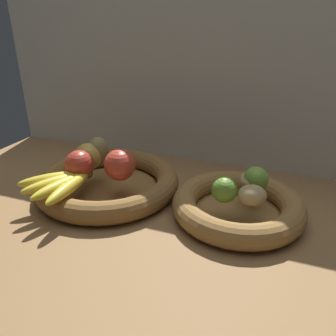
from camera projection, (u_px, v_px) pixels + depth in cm
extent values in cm
cube|color=olive|center=(175.00, 209.00, 83.40)|extent=(140.00, 90.00, 3.00)
cube|color=silver|center=(211.00, 73.00, 97.00)|extent=(140.00, 3.00, 55.00)
cylinder|color=brown|center=(108.00, 190.00, 88.45)|extent=(26.01, 26.01, 1.00)
torus|color=brown|center=(107.00, 182.00, 87.51)|extent=(37.29, 37.29, 5.57)
cylinder|color=olive|center=(237.00, 214.00, 77.31)|extent=(20.31, 20.31, 1.00)
torus|color=olive|center=(238.00, 206.00, 76.37)|extent=(30.34, 30.34, 5.57)
sphere|color=#B73828|center=(79.00, 164.00, 82.26)|extent=(7.08, 7.08, 7.08)
sphere|color=#CC422D|center=(120.00, 165.00, 81.07)|extent=(7.80, 7.80, 7.80)
sphere|color=gold|center=(88.00, 157.00, 86.83)|extent=(7.07, 7.07, 7.07)
ellipsoid|color=olive|center=(98.00, 152.00, 88.55)|extent=(5.63, 6.09, 8.13)
ellipsoid|color=yellow|center=(54.00, 179.00, 79.67)|extent=(13.79, 13.25, 2.88)
ellipsoid|color=yellow|center=(56.00, 182.00, 77.88)|extent=(10.73, 15.45, 2.88)
ellipsoid|color=yellow|center=(61.00, 185.00, 76.46)|extent=(6.83, 16.44, 2.88)
ellipsoid|color=yellow|center=(69.00, 188.00, 75.51)|extent=(3.37, 16.32, 2.88)
sphere|color=brown|center=(88.00, 173.00, 82.49)|extent=(2.60, 2.60, 2.60)
ellipsoid|color=tan|center=(251.00, 180.00, 77.50)|extent=(6.15, 7.36, 4.05)
ellipsoid|color=tan|center=(252.00, 195.00, 70.50)|extent=(7.62, 7.09, 4.52)
sphere|color=olive|center=(224.00, 190.00, 71.58)|extent=(5.67, 5.67, 5.67)
sphere|color=#7AAD3D|center=(256.00, 179.00, 76.38)|extent=(5.73, 5.73, 5.73)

